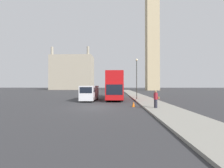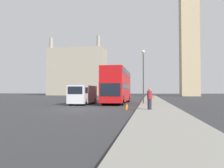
{
  "view_description": "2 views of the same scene",
  "coord_description": "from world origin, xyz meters",
  "px_view_note": "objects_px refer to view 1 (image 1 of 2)",
  "views": [
    {
      "loc": [
        2.32,
        -15.32,
        2.25
      ],
      "look_at": [
        1.53,
        8.93,
        2.52
      ],
      "focal_mm": 24.0,
      "sensor_mm": 36.0,
      "label": 1
    },
    {
      "loc": [
        5.92,
        -18.0,
        1.53
      ],
      "look_at": [
        -0.26,
        19.13,
        2.83
      ],
      "focal_mm": 35.0,
      "sensor_mm": 36.0,
      "label": 2
    }
  ],
  "objects_px": {
    "red_double_decker_bus": "(115,85)",
    "white_van": "(90,93)",
    "street_lamp": "(137,73)",
    "pedestrian": "(156,99)",
    "clock_tower": "(152,18)"
  },
  "relations": [
    {
      "from": "clock_tower",
      "to": "red_double_decker_bus",
      "type": "bearing_deg",
      "value": -110.09
    },
    {
      "from": "white_van",
      "to": "pedestrian",
      "type": "height_order",
      "value": "white_van"
    },
    {
      "from": "red_double_decker_bus",
      "to": "white_van",
      "type": "height_order",
      "value": "red_double_decker_bus"
    },
    {
      "from": "pedestrian",
      "to": "street_lamp",
      "type": "bearing_deg",
      "value": 94.32
    },
    {
      "from": "clock_tower",
      "to": "white_van",
      "type": "height_order",
      "value": "clock_tower"
    },
    {
      "from": "red_double_decker_bus",
      "to": "pedestrian",
      "type": "height_order",
      "value": "red_double_decker_bus"
    },
    {
      "from": "pedestrian",
      "to": "red_double_decker_bus",
      "type": "bearing_deg",
      "value": 110.28
    },
    {
      "from": "white_van",
      "to": "street_lamp",
      "type": "height_order",
      "value": "street_lamp"
    },
    {
      "from": "clock_tower",
      "to": "street_lamp",
      "type": "height_order",
      "value": "clock_tower"
    },
    {
      "from": "red_double_decker_bus",
      "to": "pedestrian",
      "type": "xyz_separation_m",
      "value": [
        4.02,
        -10.88,
        -1.44
      ]
    },
    {
      "from": "pedestrian",
      "to": "white_van",
      "type": "bearing_deg",
      "value": 134.15
    },
    {
      "from": "red_double_decker_bus",
      "to": "street_lamp",
      "type": "height_order",
      "value": "street_lamp"
    },
    {
      "from": "clock_tower",
      "to": "pedestrian",
      "type": "distance_m",
      "value": 69.3
    },
    {
      "from": "red_double_decker_bus",
      "to": "street_lamp",
      "type": "bearing_deg",
      "value": -33.15
    },
    {
      "from": "white_van",
      "to": "clock_tower",
      "type": "bearing_deg",
      "value": 67.28
    }
  ]
}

